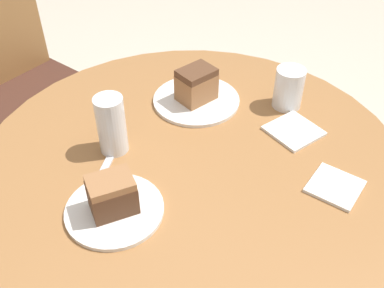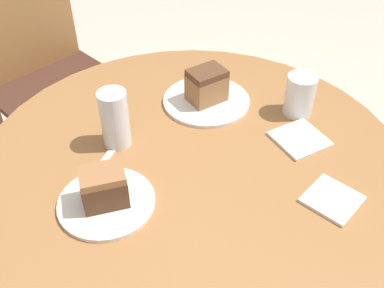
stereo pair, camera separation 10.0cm
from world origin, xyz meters
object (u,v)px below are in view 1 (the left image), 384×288
(cake_slice_far, at_px, (196,85))
(glass_lemonade, at_px, (112,128))
(glass_water, at_px, (288,90))
(cake_slice_near, at_px, (112,195))
(chair, at_px, (22,83))
(plate_far, at_px, (196,100))
(plate_near, at_px, (115,210))

(cake_slice_far, height_order, glass_lemonade, glass_lemonade)
(glass_lemonade, xyz_separation_m, glass_water, (0.43, -0.24, -0.02))
(cake_slice_far, bearing_deg, cake_slice_near, -165.29)
(chair, height_order, glass_lemonade, chair)
(cake_slice_near, distance_m, glass_lemonade, 0.21)
(plate_far, distance_m, glass_water, 0.26)
(chair, bearing_deg, plate_far, -85.01)
(cake_slice_near, xyz_separation_m, glass_lemonade, (0.14, 0.15, 0.01))
(plate_near, xyz_separation_m, glass_lemonade, (0.14, 0.15, 0.06))
(plate_far, relative_size, cake_slice_far, 2.18)
(glass_water, bearing_deg, glass_lemonade, 150.49)
(cake_slice_near, bearing_deg, plate_near, 172.87)
(chair, xyz_separation_m, cake_slice_far, (0.08, -0.79, 0.27))
(plate_near, height_order, glass_water, glass_water)
(cake_slice_far, bearing_deg, chair, 95.77)
(chair, distance_m, cake_slice_far, 0.84)
(plate_near, bearing_deg, chair, 68.84)
(plate_far, height_order, glass_water, glass_water)
(cake_slice_far, xyz_separation_m, glass_lemonade, (-0.29, 0.03, 0.01))
(plate_far, distance_m, glass_lemonade, 0.29)
(chair, xyz_separation_m, glass_lemonade, (-0.21, -0.76, 0.28))
(glass_lemonade, bearing_deg, glass_water, -29.51)
(cake_slice_near, bearing_deg, plate_far, 14.71)
(plate_near, xyz_separation_m, glass_water, (0.57, -0.10, 0.05))
(chair, relative_size, plate_far, 4.10)
(cake_slice_near, bearing_deg, cake_slice_far, 14.71)
(glass_lemonade, distance_m, glass_water, 0.49)
(plate_far, xyz_separation_m, cake_slice_near, (-0.43, -0.11, 0.05))
(plate_near, relative_size, glass_lemonade, 1.40)
(cake_slice_near, distance_m, glass_water, 0.58)
(chair, xyz_separation_m, cake_slice_near, (-0.35, -0.90, 0.27))
(cake_slice_far, height_order, glass_water, glass_water)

